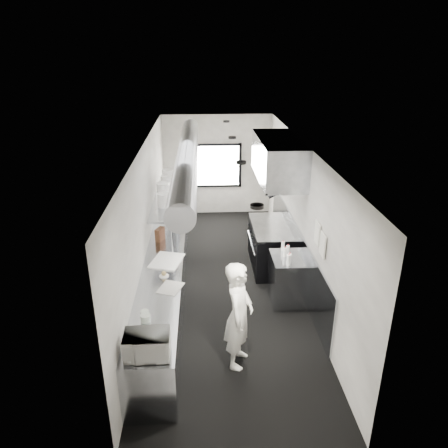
{
  "coord_description": "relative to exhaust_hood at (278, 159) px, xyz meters",
  "views": [
    {
      "loc": [
        -0.42,
        -7.55,
        4.46
      ],
      "look_at": [
        -0.03,
        -0.2,
        1.38
      ],
      "focal_mm": 34.04,
      "sensor_mm": 36.0,
      "label": 1
    }
  ],
  "objects": [
    {
      "name": "range",
      "position": [
        -0.06,
        0.0,
        -1.92
      ],
      "size": [
        0.88,
        1.6,
        0.94
      ],
      "color": "black",
      "rests_on": "floor"
    },
    {
      "name": "wall_left",
      "position": [
        -2.6,
        -0.7,
        -0.99
      ],
      "size": [
        0.02,
        8.0,
        2.8
      ],
      "primitive_type": "cube",
      "color": "silver",
      "rests_on": "floor"
    },
    {
      "name": "wall_right",
      "position": [
        0.4,
        -0.7,
        -0.99
      ],
      "size": [
        0.02,
        8.0,
        2.8
      ],
      "primitive_type": "cube",
      "color": "silver",
      "rests_on": "floor"
    },
    {
      "name": "notice_sheet_b",
      "position": [
        0.37,
        -2.25,
        -0.84
      ],
      "size": [
        0.02,
        0.28,
        0.38
      ],
      "primitive_type": "cube",
      "color": "white",
      "rests_on": "wall_right"
    },
    {
      "name": "squeeze_bottle_a",
      "position": [
        -0.03,
        -1.69,
        -1.39
      ],
      "size": [
        0.09,
        0.09,
        0.2
      ],
      "primitive_type": "cylinder",
      "rotation": [
        0.0,
        0.0,
        0.43
      ],
      "color": "white",
      "rests_on": "bottle_station"
    },
    {
      "name": "floor",
      "position": [
        -1.1,
        -0.7,
        -2.39
      ],
      "size": [
        3.0,
        8.0,
        0.01
      ],
      "primitive_type": "cube",
      "color": "black",
      "rests_on": "ground"
    },
    {
      "name": "knife_block",
      "position": [
        -2.38,
        -0.52,
        -1.36
      ],
      "size": [
        0.19,
        0.26,
        0.26
      ],
      "primitive_type": "cube",
      "rotation": [
        0.0,
        0.0,
        -0.42
      ],
      "color": "#57301E",
      "rests_on": "prep_counter"
    },
    {
      "name": "cutting_board",
      "position": [
        -2.19,
        -1.43,
        -1.48
      ],
      "size": [
        0.65,
        0.77,
        0.02
      ],
      "primitive_type": "cube",
      "rotation": [
        0.0,
        0.0,
        -0.27
      ],
      "color": "white",
      "rests_on": "prep_counter"
    },
    {
      "name": "pastry",
      "position": [
        -2.2,
        -1.97,
        -1.44
      ],
      "size": [
        0.08,
        0.08,
        0.08
      ],
      "primitive_type": "sphere",
      "color": "tan",
      "rests_on": "small_plate"
    },
    {
      "name": "microwave",
      "position": [
        -2.24,
        -3.94,
        -1.33
      ],
      "size": [
        0.53,
        0.41,
        0.32
      ],
      "primitive_type": "imported",
      "rotation": [
        0.0,
        0.0,
        0.02
      ],
      "color": "white",
      "rests_on": "prep_counter"
    },
    {
      "name": "wall_cladding",
      "position": [
        0.38,
        -0.4,
        -1.84
      ],
      "size": [
        0.03,
        5.5,
        1.1
      ],
      "primitive_type": "cube",
      "color": "#8D949A",
      "rests_on": "wall_right"
    },
    {
      "name": "line_cook",
      "position": [
        -1.03,
        -3.07,
        -1.54
      ],
      "size": [
        0.56,
        0.71,
        1.69
      ],
      "primitive_type": "imported",
      "rotation": [
        0.0,
        0.0,
        1.29
      ],
      "color": "white",
      "rests_on": "floor"
    },
    {
      "name": "service_window",
      "position": [
        -1.1,
        3.26,
        -0.99
      ],
      "size": [
        1.36,
        0.05,
        1.25
      ],
      "color": "white",
      "rests_on": "wall_back"
    },
    {
      "name": "wall_front",
      "position": [
        -1.1,
        -4.7,
        -0.99
      ],
      "size": [
        3.0,
        0.02,
        2.8
      ],
      "primitive_type": "cube",
      "color": "silver",
      "rests_on": "floor"
    },
    {
      "name": "deli_tub_a",
      "position": [
        -2.35,
        -3.22,
        -1.44
      ],
      "size": [
        0.15,
        0.15,
        0.1
      ],
      "primitive_type": "cylinder",
      "rotation": [
        0.0,
        0.0,
        0.08
      ],
      "color": "beige",
      "rests_on": "prep_counter"
    },
    {
      "name": "exhaust_hood",
      "position": [
        0.0,
        0.0,
        0.0
      ],
      "size": [
        0.81,
        2.2,
        0.88
      ],
      "color": "#8D949A",
      "rests_on": "ceiling"
    },
    {
      "name": "small_plate",
      "position": [
        -2.2,
        -1.97,
        -1.48
      ],
      "size": [
        0.17,
        0.17,
        0.01
      ],
      "primitive_type": "cylinder",
      "rotation": [
        0.0,
        0.0,
        0.09
      ],
      "color": "white",
      "rests_on": "prep_counter"
    },
    {
      "name": "notice_sheet_a",
      "position": [
        0.37,
        -1.9,
        -0.79
      ],
      "size": [
        0.02,
        0.28,
        0.38
      ],
      "primitive_type": "cube",
      "color": "white",
      "rests_on": "wall_right"
    },
    {
      "name": "far_work_table",
      "position": [
        -2.25,
        2.5,
        -1.94
      ],
      "size": [
        0.7,
        1.2,
        0.9
      ],
      "primitive_type": "cube",
      "color": "#8D949A",
      "rests_on": "floor"
    },
    {
      "name": "ceiling",
      "position": [
        -1.1,
        -0.7,
        0.41
      ],
      "size": [
        3.0,
        8.0,
        0.01
      ],
      "primitive_type": "cube",
      "color": "silver",
      "rests_on": "wall_back"
    },
    {
      "name": "squeeze_bottle_c",
      "position": [
        -0.04,
        -1.35,
        -1.4
      ],
      "size": [
        0.08,
        0.08,
        0.18
      ],
      "primitive_type": "cylinder",
      "rotation": [
        0.0,
        0.0,
        0.43
      ],
      "color": "white",
      "rests_on": "bottle_station"
    },
    {
      "name": "squeeze_bottle_b",
      "position": [
        0.01,
        -1.6,
        -1.4
      ],
      "size": [
        0.08,
        0.08,
        0.18
      ],
      "primitive_type": "cylinder",
      "rotation": [
        0.0,
        0.0,
        -0.29
      ],
      "color": "white",
      "rests_on": "bottle_station"
    },
    {
      "name": "pass_shelf",
      "position": [
        -2.29,
        0.3,
        -0.86
      ],
      "size": [
        0.45,
        3.0,
        0.68
      ],
      "color": "#8D949A",
      "rests_on": "prep_counter"
    },
    {
      "name": "bottle_station",
      "position": [
        0.05,
        -1.4,
        -1.94
      ],
      "size": [
        0.65,
        0.8,
        0.9
      ],
      "primitive_type": "cube",
      "color": "#8D949A",
      "rests_on": "floor"
    },
    {
      "name": "deli_tub_b",
      "position": [
        -2.38,
        -3.11,
        -1.45
      ],
      "size": [
        0.16,
        0.16,
        0.09
      ],
      "primitive_type": "cylinder",
      "rotation": [
        0.0,
        0.0,
        0.3
      ],
      "color": "beige",
      "rests_on": "prep_counter"
    },
    {
      "name": "plate_stack_c",
      "position": [
        -2.28,
        0.5,
        -0.64
      ],
      "size": [
        0.29,
        0.29,
        0.36
      ],
      "primitive_type": "cylinder",
      "rotation": [
        0.0,
        0.0,
        0.16
      ],
      "color": "white",
      "rests_on": "pass_shelf"
    },
    {
      "name": "plate_stack_a",
      "position": [
        -2.29,
        -0.41,
        -0.68
      ],
      "size": [
        0.29,
        0.29,
        0.27
      ],
      "primitive_type": "cylinder",
      "rotation": [
        0.0,
        0.0,
        -0.27
      ],
      "color": "white",
      "rests_on": "pass_shelf"
    },
    {
      "name": "prep_counter",
      "position": [
        -2.25,
        -1.2,
        -1.94
      ],
      "size": [
        0.7,
        6.0,
        0.9
      ],
      "primitive_type": "cube",
      "color": "#8D949A",
      "rests_on": "floor"
    },
    {
      "name": "wall_back",
      "position": [
        -1.1,
        3.3,
        -0.99
      ],
      "size": [
        3.0,
        0.02,
        2.8
      ],
      "primitive_type": "cube",
      "color": "silver",
      "rests_on": "floor"
    },
    {
      "name": "newspaper",
      "position": [
        -2.06,
        -2.35,
        -1.49
      ],
      "size": [
        0.45,
        0.5,
        0.01
      ],
      "primitive_type": "cube",
      "rotation": [
        0.0,
        0.0,
        -0.35
      ],
      "color": "white",
      "rests_on": "prep_counter"
    },
    {
      "name": "plate_stack_d",
      "position": [
        -2.28,
        0.92,
        -0.63
      ],
      "size": [
        0.29,
        0.29,
        0.39
      ],
      "primitive_type": "cylinder",
      "rotation": [
        0.0,
        0.0,
        -0.18
      ],
      "color": "white",
      "rests_on": "pass_shelf"
    },
    {
      "name": "plate_stack_b",
      "position": [
        -2.32,
        0.07,
        -0.65
      ],
      "size": [
        0.31,
        0.31,
        0.34
      ],
      "primitive_type": "cylinder",
      "rotation": [
        0.0,
        0.0,
        -0.18
      ],
      "color": "white",
      "rests_on": "pass_shelf"
    },
    {
      "name": "squeeze_bottle_e",
      "position": [
        -0.03,
        -1.1,
        -1.4
      ],
      "size": [
        0.08,
        0.08,
        0.18
      ],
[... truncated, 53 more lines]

